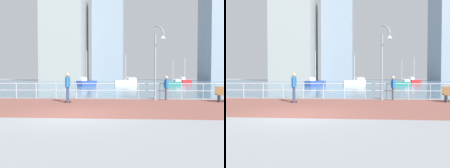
% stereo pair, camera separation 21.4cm
% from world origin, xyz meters
% --- Properties ---
extents(ground, '(220.00, 220.00, 0.00)m').
position_xyz_m(ground, '(0.00, 40.00, 0.00)').
color(ground, gray).
extents(brick_paving, '(28.00, 7.48, 0.01)m').
position_xyz_m(brick_paving, '(0.00, 3.06, 0.00)').
color(brick_paving, brown).
rests_on(brick_paving, ground).
extents(harbor_water, '(180.00, 88.00, 0.00)m').
position_xyz_m(harbor_water, '(0.00, 51.80, 0.00)').
color(harbor_water, slate).
rests_on(harbor_water, ground).
extents(waterfront_railing, '(25.25, 0.06, 1.07)m').
position_xyz_m(waterfront_railing, '(-0.00, 6.80, 0.74)').
color(waterfront_railing, '#B2BCC1').
rests_on(waterfront_railing, ground).
extents(lamppost, '(0.72, 0.59, 4.76)m').
position_xyz_m(lamppost, '(3.97, 6.10, 2.63)').
color(lamppost, gray).
rests_on(lamppost, ground).
extents(skateboarder, '(0.41, 0.56, 1.72)m').
position_xyz_m(skateboarder, '(-1.38, 4.44, 1.03)').
color(skateboarder, black).
rests_on(skateboarder, ground).
extents(bystander, '(0.26, 0.55, 1.56)m').
position_xyz_m(bystander, '(4.57, 6.45, 0.91)').
color(bystander, '#4C4C51').
rests_on(bystander, ground).
extents(sailboat_teal, '(4.04, 1.85, 5.47)m').
position_xyz_m(sailboat_teal, '(1.73, 33.73, 0.52)').
color(sailboat_teal, white).
rests_on(sailboat_teal, ground).
extents(sailboat_ivory, '(2.90, 4.15, 5.65)m').
position_xyz_m(sailboat_ivory, '(-4.66, 28.70, 0.54)').
color(sailboat_ivory, '#284799').
rests_on(sailboat_ivory, ground).
extents(sailboat_white, '(3.59, 3.88, 5.68)m').
position_xyz_m(sailboat_white, '(13.90, 42.35, 0.54)').
color(sailboat_white, '#B21E1E').
rests_on(sailboat_white, ground).
extents(sailboat_yellow, '(3.16, 1.87, 4.25)m').
position_xyz_m(sailboat_yellow, '(9.80, 32.40, 0.41)').
color(sailboat_yellow, '#197266').
rests_on(sailboat_yellow, ground).
extents(tower_brick, '(11.36, 17.42, 34.28)m').
position_xyz_m(tower_brick, '(-5.79, 86.41, 16.31)').
color(tower_brick, '#8493A3').
rests_on(tower_brick, ground).
extents(tower_beige, '(14.94, 14.60, 40.70)m').
position_xyz_m(tower_beige, '(-21.40, 77.74, 19.52)').
color(tower_beige, '#939993').
rests_on(tower_beige, ground).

